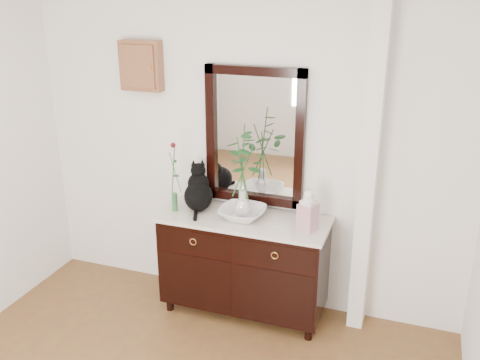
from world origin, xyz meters
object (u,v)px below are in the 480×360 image
at_px(lotus_bowl, 242,213).
at_px(cat, 198,187).
at_px(ginger_jar, 308,209).
at_px(sideboard, 244,260).

bearing_deg(lotus_bowl, cat, 171.92).
distance_m(cat, ginger_jar, 0.92).
relative_size(sideboard, cat, 3.54).
xyz_separation_m(cat, ginger_jar, (0.92, -0.09, -0.02)).
height_order(sideboard, cat, cat).
bearing_deg(sideboard, cat, 173.97).
distance_m(sideboard, lotus_bowl, 0.42).
bearing_deg(sideboard, ginger_jar, -4.98).
bearing_deg(ginger_jar, sideboard, 175.02).
xyz_separation_m(sideboard, lotus_bowl, (-0.01, -0.01, 0.42)).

